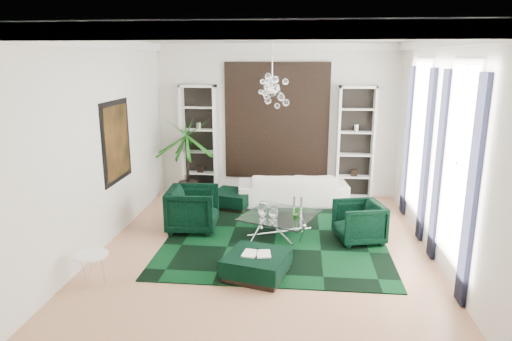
# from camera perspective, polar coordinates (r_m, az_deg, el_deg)

# --- Properties ---
(floor) EXTENTS (6.00, 7.00, 0.02)m
(floor) POSITION_cam_1_polar(r_m,az_deg,el_deg) (8.63, 1.14, -9.70)
(floor) COLOR tan
(floor) RESTS_ON ground
(ceiling) EXTENTS (6.00, 7.00, 0.02)m
(ceiling) POSITION_cam_1_polar(r_m,az_deg,el_deg) (7.91, 1.28, 16.55)
(ceiling) COLOR white
(ceiling) RESTS_ON ground
(wall_back) EXTENTS (6.00, 0.02, 3.80)m
(wall_back) POSITION_cam_1_polar(r_m,az_deg,el_deg) (11.51, 2.61, 6.20)
(wall_back) COLOR silver
(wall_back) RESTS_ON ground
(wall_front) EXTENTS (6.00, 0.02, 3.80)m
(wall_front) POSITION_cam_1_polar(r_m,az_deg,el_deg) (4.68, -2.24, -5.44)
(wall_front) COLOR silver
(wall_front) RESTS_ON ground
(wall_left) EXTENTS (0.02, 7.00, 3.80)m
(wall_left) POSITION_cam_1_polar(r_m,az_deg,el_deg) (8.82, -18.72, 3.07)
(wall_left) COLOR silver
(wall_left) RESTS_ON ground
(wall_right) EXTENTS (0.02, 7.00, 3.80)m
(wall_right) POSITION_cam_1_polar(r_m,az_deg,el_deg) (8.38, 22.21, 2.24)
(wall_right) COLOR silver
(wall_right) RESTS_ON ground
(crown_molding) EXTENTS (6.00, 7.00, 0.18)m
(crown_molding) POSITION_cam_1_polar(r_m,az_deg,el_deg) (7.91, 1.28, 15.75)
(crown_molding) COLOR white
(crown_molding) RESTS_ON ceiling
(ceiling_medallion) EXTENTS (0.90, 0.90, 0.05)m
(ceiling_medallion) POSITION_cam_1_polar(r_m,az_deg,el_deg) (8.21, 1.45, 16.17)
(ceiling_medallion) COLOR white
(ceiling_medallion) RESTS_ON ceiling
(tapestry) EXTENTS (2.50, 0.06, 2.80)m
(tapestry) POSITION_cam_1_polar(r_m,az_deg,el_deg) (11.46, 2.60, 6.17)
(tapestry) COLOR black
(tapestry) RESTS_ON wall_back
(shelving_left) EXTENTS (0.90, 0.38, 2.80)m
(shelving_left) POSITION_cam_1_polar(r_m,az_deg,el_deg) (11.66, -7.10, 3.72)
(shelving_left) COLOR white
(shelving_left) RESTS_ON floor
(shelving_right) EXTENTS (0.90, 0.38, 2.80)m
(shelving_right) POSITION_cam_1_polar(r_m,az_deg,el_deg) (11.45, 12.33, 3.32)
(shelving_right) COLOR white
(shelving_right) RESTS_ON floor
(painting) EXTENTS (0.04, 1.30, 1.60)m
(painting) POSITION_cam_1_polar(r_m,az_deg,el_deg) (9.35, -16.98, 3.48)
(painting) COLOR black
(painting) RESTS_ON wall_left
(window_near) EXTENTS (0.03, 1.10, 2.90)m
(window_near) POSITION_cam_1_polar(r_m,az_deg,el_deg) (7.53, 23.92, 0.85)
(window_near) COLOR white
(window_near) RESTS_ON wall_right
(curtain_near_a) EXTENTS (0.07, 0.30, 3.25)m
(curtain_near_a) POSITION_cam_1_polar(r_m,az_deg,el_deg) (6.86, 25.40, -2.65)
(curtain_near_a) COLOR black
(curtain_near_a) RESTS_ON floor
(curtain_near_b) EXTENTS (0.07, 0.30, 3.25)m
(curtain_near_b) POSITION_cam_1_polar(r_m,az_deg,el_deg) (8.30, 21.91, 0.39)
(curtain_near_b) COLOR black
(curtain_near_b) RESTS_ON floor
(window_far) EXTENTS (0.03, 1.10, 2.90)m
(window_far) POSITION_cam_1_polar(r_m,az_deg,el_deg) (9.80, 19.70, 4.03)
(window_far) COLOR white
(window_far) RESTS_ON wall_right
(curtain_far_a) EXTENTS (0.07, 0.30, 3.25)m
(curtain_far_a) POSITION_cam_1_polar(r_m,az_deg,el_deg) (9.09, 20.50, 1.63)
(curtain_far_a) COLOR black
(curtain_far_a) RESTS_ON floor
(curtain_far_b) EXTENTS (0.07, 0.30, 3.25)m
(curtain_far_b) POSITION_cam_1_polar(r_m,az_deg,el_deg) (10.58, 18.43, 3.43)
(curtain_far_b) COLOR black
(curtain_far_b) RESTS_ON floor
(rug) EXTENTS (4.20, 5.00, 0.02)m
(rug) POSITION_cam_1_polar(r_m,az_deg,el_deg) (9.51, 2.61, -7.28)
(rug) COLOR black
(rug) RESTS_ON floor
(sofa) EXTENTS (2.69, 1.31, 0.76)m
(sofa) POSITION_cam_1_polar(r_m,az_deg,el_deg) (11.06, 4.58, -2.23)
(sofa) COLOR white
(sofa) RESTS_ON floor
(armchair_left) EXTENTS (1.05, 1.02, 0.90)m
(armchair_left) POSITION_cam_1_polar(r_m,az_deg,el_deg) (9.40, -7.90, -4.80)
(armchair_left) COLOR black
(armchair_left) RESTS_ON floor
(armchair_right) EXTENTS (1.03, 1.02, 0.78)m
(armchair_right) POSITION_cam_1_polar(r_m,az_deg,el_deg) (8.99, 12.73, -6.31)
(armchair_right) COLOR black
(armchair_right) RESTS_ON floor
(coffee_table) EXTENTS (1.68, 1.68, 0.45)m
(coffee_table) POSITION_cam_1_polar(r_m,az_deg,el_deg) (9.09, 2.99, -6.86)
(coffee_table) COLOR white
(coffee_table) RESTS_ON floor
(ottoman_side) EXTENTS (1.06, 1.06, 0.39)m
(ottoman_side) POSITION_cam_1_polar(r_m,az_deg,el_deg) (10.80, -2.95, -3.62)
(ottoman_side) COLOR black
(ottoman_side) RESTS_ON floor
(ottoman_front) EXTENTS (1.15, 1.15, 0.38)m
(ottoman_front) POSITION_cam_1_polar(r_m,az_deg,el_deg) (7.53, 0.11, -11.73)
(ottoman_front) COLOR black
(ottoman_front) RESTS_ON floor
(book) EXTENTS (0.46, 0.31, 0.03)m
(book) POSITION_cam_1_polar(r_m,az_deg,el_deg) (7.44, 0.11, -10.31)
(book) COLOR white
(book) RESTS_ON ottoman_front
(side_table) EXTENTS (0.58, 0.58, 0.50)m
(side_table) POSITION_cam_1_polar(r_m,az_deg,el_deg) (7.66, -19.76, -11.62)
(side_table) COLOR white
(side_table) RESTS_ON floor
(palm) EXTENTS (1.76, 1.76, 2.60)m
(palm) POSITION_cam_1_polar(r_m,az_deg,el_deg) (11.34, -8.65, 2.85)
(palm) COLOR #185A15
(palm) RESTS_ON floor
(chandelier) EXTENTS (0.86, 0.86, 0.67)m
(chandelier) POSITION_cam_1_polar(r_m,az_deg,el_deg) (8.41, 2.02, 9.84)
(chandelier) COLOR white
(chandelier) RESTS_ON ceiling
(table_plant) EXTENTS (0.18, 0.16, 0.27)m
(table_plant) POSITION_cam_1_polar(r_m,az_deg,el_deg) (8.71, 5.07, -5.36)
(table_plant) COLOR #185A15
(table_plant) RESTS_ON coffee_table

